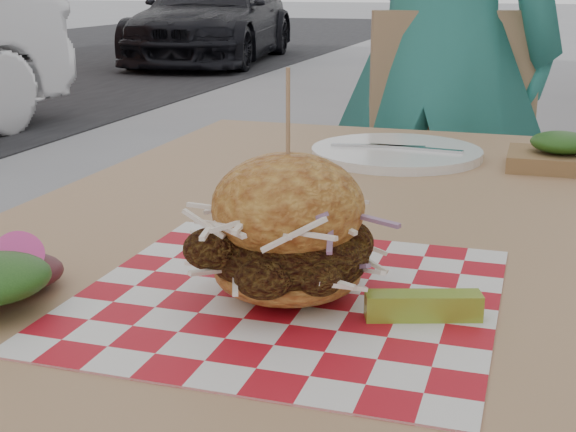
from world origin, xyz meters
The scene contains 9 objects.
diner centered at (0.27, 1.54, 0.86)m, with size 0.62×0.41×1.71m, color teal.
car_dark centered at (-3.60, 9.39, 0.55)m, with size 1.55×3.82×1.11m, color black.
patio_table centered at (0.32, 0.35, 0.67)m, with size 0.80×1.20×0.75m.
patio_chair centered at (0.29, 1.42, 0.55)m, with size 0.53×0.54×0.95m.
paper_liner centered at (0.33, 0.08, 0.75)m, with size 0.36×0.36×0.00m, color red.
sandwich centered at (0.33, 0.08, 0.81)m, with size 0.18×0.18×0.20m.
pickle_spear centered at (0.46, 0.07, 0.76)m, with size 0.10×0.02×0.02m, color #A0B133.
place_setting centered at (0.32, 0.70, 0.76)m, with size 0.27×0.27×0.02m.
kraft_tray centered at (0.57, 0.69, 0.77)m, with size 0.15×0.12×0.06m.
Camera 1 is at (0.53, -0.55, 1.02)m, focal length 50.00 mm.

